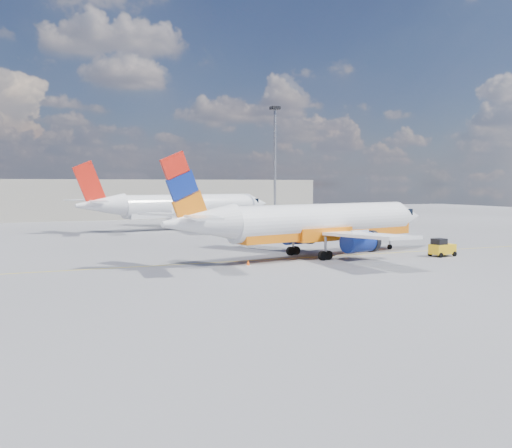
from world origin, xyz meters
name	(u,v)px	position (x,y,z in m)	size (l,w,h in m)	color
ground	(275,264)	(0.00, 0.00, 0.00)	(240.00, 240.00, 0.00)	#59595D
taxi_line	(262,260)	(0.00, 3.00, 0.01)	(70.00, 0.15, 0.01)	yellow
terminal_main	(152,199)	(5.00, 75.00, 4.00)	(70.00, 14.00, 8.00)	#A8A291
main_jet	(316,223)	(5.78, 3.14, 3.28)	(32.62, 24.97, 9.85)	white
second_jet	(184,207)	(3.14, 41.77, 3.47)	(34.50, 26.33, 10.43)	white
gse_tug	(442,248)	(17.33, -1.28, 0.84)	(2.65, 1.85, 1.77)	black
traffic_cone	(248,263)	(-2.56, 0.00, 0.25)	(0.37, 0.37, 0.52)	white
floodlight_mast	(275,155)	(18.63, 41.42, 11.93)	(1.45, 1.45, 19.91)	gray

